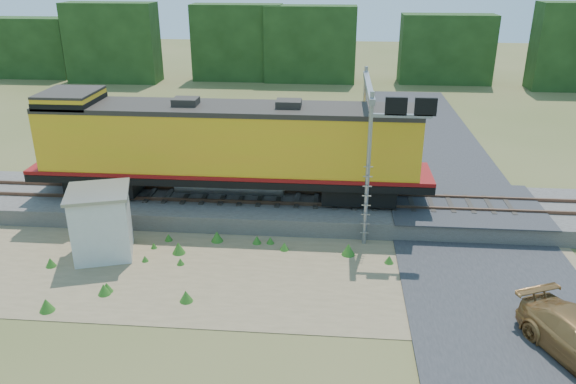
{
  "coord_description": "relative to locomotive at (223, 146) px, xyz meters",
  "views": [
    {
      "loc": [
        0.78,
        -18.76,
        11.43
      ],
      "look_at": [
        -1.1,
        3.0,
        2.4
      ],
      "focal_mm": 35.0,
      "sensor_mm": 36.0,
      "label": 1
    }
  ],
  "objects": [
    {
      "name": "dirt_shoulder",
      "position": [
        2.44,
        -5.5,
        -3.36
      ],
      "size": [
        26.0,
        8.0,
        0.03
      ],
      "primitive_type": "cube",
      "color": "#8C7754",
      "rests_on": "ground"
    },
    {
      "name": "rails",
      "position": [
        4.44,
        -0.0,
        -2.49
      ],
      "size": [
        70.0,
        1.54,
        0.16
      ],
      "color": "brown",
      "rests_on": "ballast"
    },
    {
      "name": "road",
      "position": [
        11.44,
        -5.26,
        -3.28
      ],
      "size": [
        7.0,
        66.0,
        0.86
      ],
      "color": "#38383A",
      "rests_on": "ground"
    },
    {
      "name": "signal_gantry",
      "position": [
        6.98,
        -0.65,
        1.68
      ],
      "size": [
        2.66,
        6.2,
        6.7
      ],
      "color": "gray",
      "rests_on": "ground"
    },
    {
      "name": "ground",
      "position": [
        4.44,
        -6.0,
        -3.37
      ],
      "size": [
        140.0,
        140.0,
        0.0
      ],
      "primitive_type": "plane",
      "color": "#475123",
      "rests_on": "ground"
    },
    {
      "name": "locomotive",
      "position": [
        0.0,
        0.0,
        0.0
      ],
      "size": [
        18.94,
        2.89,
        4.89
      ],
      "color": "black",
      "rests_on": "rails"
    },
    {
      "name": "ballast",
      "position": [
        4.44,
        -0.0,
        -2.97
      ],
      "size": [
        70.0,
        5.0,
        0.8
      ],
      "primitive_type": "cube",
      "color": "slate",
      "rests_on": "ground"
    },
    {
      "name": "shed",
      "position": [
        -4.22,
        -4.69,
        -1.9
      ],
      "size": [
        3.06,
        3.06,
        2.9
      ],
      "rotation": [
        0.0,
        0.0,
        0.31
      ],
      "color": "silver",
      "rests_on": "ground"
    },
    {
      "name": "tree_line_north",
      "position": [
        4.44,
        32.0,
        -0.3
      ],
      "size": [
        130.0,
        3.0,
        6.5
      ],
      "color": "black",
      "rests_on": "ground"
    },
    {
      "name": "weed_clumps",
      "position": [
        0.94,
        -5.9,
        -3.37
      ],
      "size": [
        15.0,
        6.2,
        0.56
      ],
      "primitive_type": null,
      "color": "#2D691E",
      "rests_on": "ground"
    }
  ]
}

